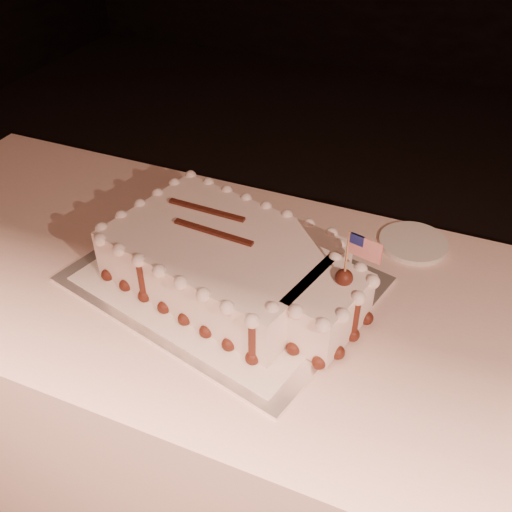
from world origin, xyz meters
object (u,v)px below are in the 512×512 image
at_px(sheet_cake, 234,263).
at_px(side_plate, 413,243).
at_px(banquet_table, 317,421).
at_px(cake_board, 223,279).

xyz_separation_m(sheet_cake, side_plate, (0.34, 0.31, -0.06)).
xyz_separation_m(banquet_table, side_plate, (0.12, 0.31, 0.38)).
relative_size(cake_board, sheet_cake, 1.01).
distance_m(banquet_table, sheet_cake, 0.49).
height_order(sheet_cake, side_plate, sheet_cake).
bearing_deg(side_plate, sheet_cake, -137.65).
bearing_deg(banquet_table, sheet_cake, 179.69).
height_order(cake_board, side_plate, side_plate).
relative_size(banquet_table, cake_board, 3.86).
xyz_separation_m(banquet_table, sheet_cake, (-0.22, 0.00, 0.44)).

